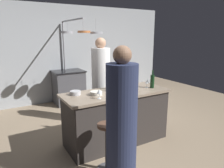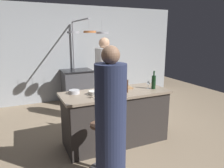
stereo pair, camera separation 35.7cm
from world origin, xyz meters
name	(u,v)px [view 1 (the left image)]	position (x,y,z in m)	size (l,w,h in m)	color
ground_plane	(116,141)	(0.00, 0.00, 0.00)	(9.00, 9.00, 0.00)	gray
back_wall	(63,54)	(0.00, 2.85, 1.30)	(6.40, 0.16, 2.60)	#9EA3A8
kitchen_island	(116,117)	(0.00, 0.00, 0.45)	(1.80, 0.72, 0.90)	#332D2B
stove_range	(69,87)	(0.00, 2.45, 0.45)	(0.80, 0.64, 0.89)	#47474C
chef	(101,85)	(0.15, 0.85, 0.82)	(0.37, 0.37, 1.77)	white
bar_stool_left	(107,145)	(-0.53, -0.62, 0.38)	(0.28, 0.28, 0.68)	#4C4C51
guest_left	(121,125)	(-0.52, -0.96, 0.79)	(0.36, 0.36, 1.71)	#262D4C
overhead_pot_rack	(76,40)	(0.03, 1.84, 1.69)	(0.91, 1.44, 2.17)	gray
cutting_board	(122,88)	(0.21, 0.15, 0.91)	(0.32, 0.22, 0.02)	#997047
pepper_mill	(128,86)	(0.15, -0.10, 1.01)	(0.05, 0.05, 0.21)	#382319
wine_bottle_green	(108,82)	(-0.03, 0.23, 1.01)	(0.07, 0.07, 0.30)	#193D23
wine_bottle_rose	(122,84)	(0.06, -0.05, 1.03)	(0.07, 0.07, 0.32)	#B78C8E
wine_bottle_red	(152,81)	(0.68, -0.10, 1.02)	(0.07, 0.07, 0.32)	#143319
wine_glass_near_left_guest	(99,92)	(-0.43, -0.20, 1.01)	(0.07, 0.07, 0.15)	silver
wine_glass_near_right_guest	(147,82)	(0.61, -0.04, 1.01)	(0.07, 0.07, 0.15)	silver
mixing_bowl_steel	(75,93)	(-0.65, 0.18, 0.93)	(0.17, 0.17, 0.06)	#B7B7BC
mixing_bowl_ceramic	(96,93)	(-0.38, -0.01, 0.93)	(0.19, 0.19, 0.06)	silver
mixing_bowl_blue	(117,92)	(-0.07, -0.12, 0.94)	(0.18, 0.18, 0.07)	#334C6B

